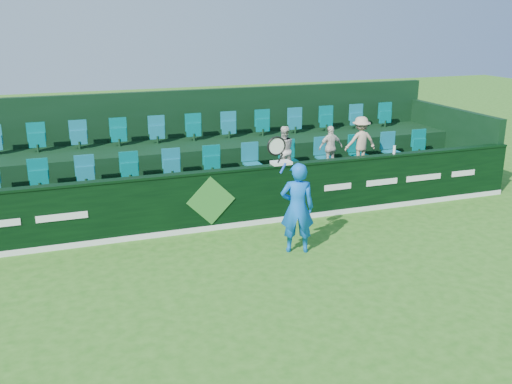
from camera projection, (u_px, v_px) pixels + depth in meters
name	position (u px, v px, depth m)	size (l,w,h in m)	color
ground	(277.00, 313.00, 9.15)	(60.00, 60.00, 0.00)	#296718
sponsor_hoarding	(210.00, 200.00, 12.55)	(16.00, 0.25, 1.35)	black
stand_tier_front	(198.00, 198.00, 13.62)	(16.00, 2.00, 0.80)	black
stand_tier_back	(180.00, 169.00, 15.25)	(16.00, 1.80, 1.30)	black
stand_rear	(176.00, 144.00, 15.48)	(16.00, 4.10, 2.60)	black
seat_row_front	(193.00, 166.00, 13.77)	(13.50, 0.50, 0.60)	#126D82
seat_row_back	(176.00, 132.00, 15.24)	(13.50, 0.50, 0.60)	#126D82
tennis_player	(297.00, 207.00, 11.29)	(1.14, 0.64, 2.49)	blue
spectator_left	(283.00, 150.00, 14.06)	(0.58, 0.45, 1.19)	beige
spectator_middle	(331.00, 147.00, 14.49)	(0.65, 0.27, 1.12)	silver
spectator_right	(361.00, 142.00, 14.74)	(0.84, 0.48, 1.30)	tan
towel	(281.00, 163.00, 12.89)	(0.45, 0.29, 0.07)	white
drinks_bottle	(394.00, 150.00, 13.82)	(0.07, 0.07, 0.21)	white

